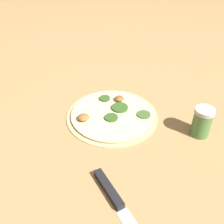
# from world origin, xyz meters

# --- Properties ---
(ground_plane) EXTENTS (3.00, 3.00, 0.00)m
(ground_plane) POSITION_xyz_m (0.00, 0.00, 0.00)
(ground_plane) COLOR tan
(pizza) EXTENTS (0.30, 0.30, 0.03)m
(pizza) POSITION_xyz_m (0.00, 0.00, 0.01)
(pizza) COLOR #D6B77A
(pizza) RESTS_ON ground_plane
(knife) EXTENTS (0.25, 0.18, 0.02)m
(knife) POSITION_xyz_m (-0.32, -0.03, 0.01)
(knife) COLOR silver
(knife) RESTS_ON ground_plane
(spice_jar) EXTENTS (0.06, 0.06, 0.09)m
(spice_jar) POSITION_xyz_m (-0.06, -0.27, 0.05)
(spice_jar) COLOR #4C7F42
(spice_jar) RESTS_ON ground_plane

